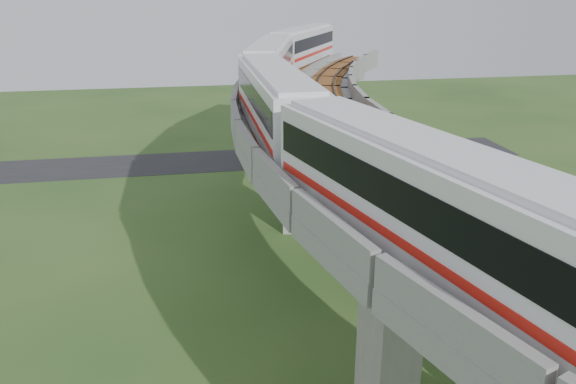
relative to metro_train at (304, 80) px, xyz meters
name	(u,v)px	position (x,y,z in m)	size (l,w,h in m)	color
ground	(313,297)	(-0.73, -6.78, -12.31)	(160.00, 160.00, 0.00)	#284A1D
dirt_lot	(537,292)	(13.27, -8.78, -12.29)	(18.00, 26.00, 0.04)	gray
asphalt_road	(254,159)	(-0.73, 23.22, -12.29)	(60.00, 8.00, 0.03)	#232326
viaduct	(381,154)	(3.11, -6.78, -3.26)	(19.58, 73.98, 11.40)	#99968E
metro_train	(304,80)	(0.00, 0.00, 0.00)	(13.90, 60.91, 3.64)	silver
fence	(461,272)	(9.02, -6.78, -11.56)	(3.87, 38.73, 1.50)	#2D382D
tree_0	(381,155)	(11.83, 17.02, -10.74)	(2.17, 2.17, 2.49)	#382314
tree_1	(364,174)	(8.03, 10.73, -10.49)	(1.96, 1.96, 2.66)	#382314
tree_2	(364,195)	(6.36, 5.41, -10.55)	(2.67, 2.67, 2.89)	#382314
tree_3	(385,224)	(5.80, -1.16, -10.28)	(2.77, 2.77, 3.21)	#382314
tree_4	(418,259)	(5.54, -7.70, -9.82)	(2.61, 2.61, 3.61)	#382314
tree_5	(473,297)	(6.76, -12.36, -9.82)	(2.48, 2.48, 3.55)	#382314
tree_6	(537,378)	(6.40, -18.76, -10.04)	(2.82, 2.82, 3.47)	#382314
car_white	(543,295)	(12.72, -10.10, -11.67)	(1.42, 3.53, 1.20)	silver
car_dark	(475,263)	(10.75, -5.44, -11.70)	(1.60, 3.94, 1.14)	black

